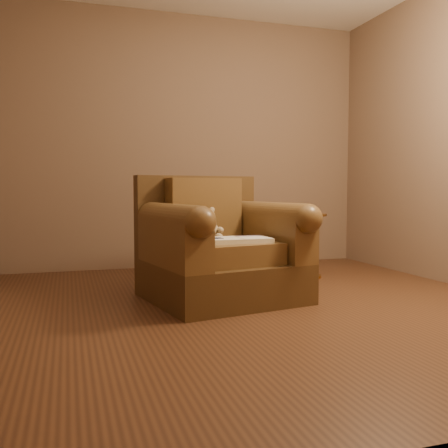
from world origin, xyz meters
name	(u,v)px	position (x,y,z in m)	size (l,w,h in m)	color
floor	(249,307)	(0.00, 0.00, 0.00)	(4.00, 4.00, 0.00)	#53301C
room	(250,62)	(0.00, 0.00, 1.71)	(4.02, 4.02, 2.71)	brown
armchair	(219,251)	(-0.12, 0.34, 0.37)	(1.22, 1.18, 0.95)	#493118
teddy_bear	(209,227)	(-0.18, 0.42, 0.55)	(0.18, 0.21, 0.25)	tan
guidebook	(239,240)	(-0.04, 0.11, 0.47)	(0.46, 0.28, 0.04)	beige
side_table	(303,243)	(0.91, 0.98, 0.33)	(0.43, 0.43, 0.61)	#C38935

